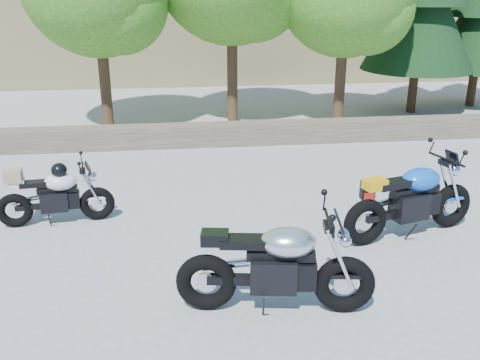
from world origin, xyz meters
name	(u,v)px	position (x,y,z in m)	size (l,w,h in m)	color
ground	(235,254)	(0.00, 0.00, 0.00)	(90.00, 90.00, 0.00)	gray
stone_wall	(208,135)	(0.00, 5.50, 0.25)	(22.00, 0.55, 0.50)	#4A4331
silver_bike	(277,267)	(0.33, -1.41, 0.57)	(2.31, 0.73, 1.16)	black
white_bike	(54,194)	(-2.70, 1.40, 0.49)	(1.81, 0.57, 1.00)	black
blue_bike	(412,201)	(2.70, 0.30, 0.56)	(2.27, 0.91, 1.16)	black
backpack	(368,190)	(2.58, 1.79, 0.16)	(0.24, 0.21, 0.33)	black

